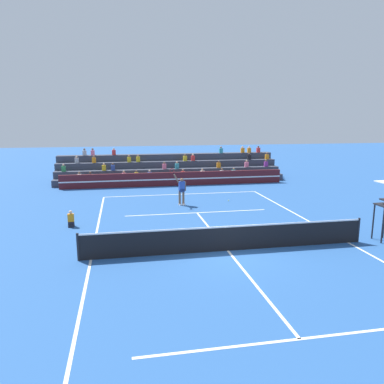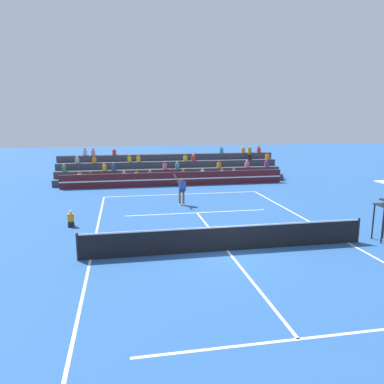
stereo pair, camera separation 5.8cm
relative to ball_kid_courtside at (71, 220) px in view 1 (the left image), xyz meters
The scene contains 8 objects.
ground_plane 8.36m from the ball_kid_courtside, 35.38° to the right, with size 120.00×120.00×0.00m, color #285699.
court_lines 8.36m from the ball_kid_courtside, 35.38° to the right, with size 11.10×23.90×0.01m.
tennis_net 8.35m from the ball_kid_courtside, 35.38° to the right, with size 12.00×0.10×1.10m.
sponsor_banner_wall 12.64m from the ball_kid_courtside, 57.40° to the left, with size 18.00×0.26×1.10m.
bleacher_stand 15.41m from the ball_kid_courtside, 63.76° to the left, with size 19.38×3.80×2.83m.
ball_kid_courtside is the anchor object (origin of this frame).
tennis_player 7.28m from the ball_kid_courtside, 30.68° to the left, with size 1.11×0.39×2.44m.
tennis_ball 10.41m from the ball_kid_courtside, 24.24° to the left, with size 0.07×0.07×0.07m, color #C6DB33.
Camera 1 is at (-4.19, -14.18, 5.39)m, focal length 35.00 mm.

